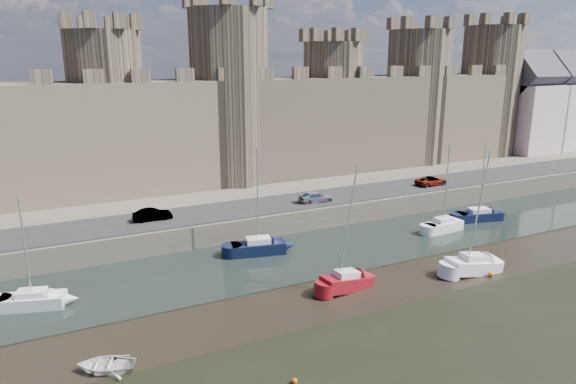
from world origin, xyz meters
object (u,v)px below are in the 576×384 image
(car_1, at_px, (152,215))
(sailboat_3, at_px, (479,215))
(sailboat_1, at_px, (258,246))
(sailboat_5, at_px, (473,264))
(sailboat_2, at_px, (443,225))
(car_3, at_px, (432,181))
(sailboat_0, at_px, (32,299))
(sailboat_4, at_px, (346,281))
(car_2, at_px, (316,197))

(car_1, relative_size, sailboat_3, 0.42)
(sailboat_1, height_order, sailboat_5, sailboat_5)
(sailboat_2, height_order, sailboat_3, sailboat_2)
(car_3, xyz_separation_m, sailboat_1, (-28.35, -7.00, -2.30))
(sailboat_3, bearing_deg, sailboat_2, -156.49)
(car_1, bearing_deg, sailboat_3, -103.18)
(car_3, relative_size, sailboat_3, 0.48)
(sailboat_0, bearing_deg, sailboat_3, 18.16)
(sailboat_3, xyz_separation_m, sailboat_4, (-24.78, -9.22, 0.04))
(sailboat_1, xyz_separation_m, sailboat_3, (28.47, -1.60, -0.09))
(car_2, height_order, car_3, car_3)
(sailboat_0, bearing_deg, sailboat_2, 16.76)
(car_3, bearing_deg, sailboat_5, 147.90)
(car_1, height_order, sailboat_0, sailboat_0)
(car_3, bearing_deg, car_1, 87.84)
(car_2, distance_m, sailboat_1, 12.47)
(car_3, xyz_separation_m, sailboat_3, (0.13, -8.60, -2.39))
(car_1, relative_size, car_2, 0.94)
(sailboat_4, bearing_deg, sailboat_2, 17.59)
(car_2, relative_size, sailboat_3, 0.45)
(sailboat_4, xyz_separation_m, sailboat_5, (12.50, -2.09, 0.02))
(sailboat_5, bearing_deg, sailboat_4, 174.83)
(sailboat_4, bearing_deg, sailboat_5, -15.86)
(car_1, xyz_separation_m, sailboat_1, (8.84, -7.96, -2.33))
(sailboat_0, bearing_deg, car_2, 33.63)
(sailboat_3, bearing_deg, sailboat_4, -146.20)
(sailboat_3, height_order, sailboat_4, sailboat_4)
(car_2, height_order, sailboat_0, sailboat_0)
(sailboat_0, bearing_deg, sailboat_5, 1.41)
(car_2, xyz_separation_m, sailboat_4, (-6.63, -17.43, -2.33))
(sailboat_4, bearing_deg, sailboat_1, 102.50)
(sailboat_1, bearing_deg, sailboat_3, 8.67)
(car_3, relative_size, sailboat_0, 0.49)
(sailboat_5, bearing_deg, sailboat_3, 46.98)
(car_3, bearing_deg, car_2, 90.55)
(sailboat_2, xyz_separation_m, sailboat_3, (6.72, 1.20, -0.06))
(sailboat_5, bearing_deg, car_2, 111.07)
(sailboat_0, xyz_separation_m, sailboat_2, (42.42, -0.03, 0.07))
(car_1, distance_m, sailboat_1, 12.12)
(car_3, bearing_deg, sailboat_2, 145.36)
(car_2, bearing_deg, car_1, 90.94)
(sailboat_0, relative_size, sailboat_4, 0.84)
(sailboat_0, distance_m, sailboat_4, 25.66)
(sailboat_4, bearing_deg, car_3, 29.50)
(car_2, xyz_separation_m, sailboat_2, (11.43, -9.41, -2.31))
(car_2, relative_size, sailboat_0, 0.47)
(sailboat_3, xyz_separation_m, sailboat_5, (-12.28, -11.31, 0.06))
(car_2, height_order, sailboat_2, sailboat_2)
(sailboat_0, xyz_separation_m, sailboat_5, (36.86, -10.15, 0.07))
(car_1, relative_size, car_3, 0.89)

